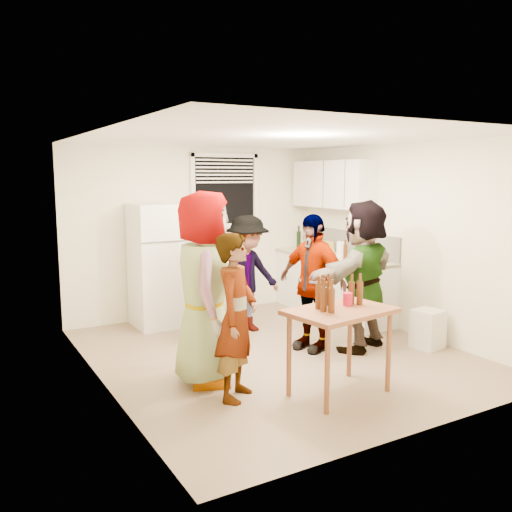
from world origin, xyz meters
TOP-DOWN VIEW (x-y plane):
  - room at (0.00, 0.00)m, footprint 4.00×4.50m
  - window at (0.45, 2.21)m, footprint 1.12×0.10m
  - refrigerator at (-0.75, 1.88)m, footprint 0.70×0.70m
  - counter_lower at (1.70, 1.15)m, footprint 0.60×2.20m
  - countertop at (1.70, 1.15)m, footprint 0.64×2.22m
  - backsplash at (1.99, 1.15)m, footprint 0.03×2.20m
  - upper_cabinets at (1.83, 1.35)m, footprint 0.34×1.60m
  - kettle at (1.65, 1.37)m, footprint 0.33×0.30m
  - paper_towel at (1.68, 0.94)m, footprint 0.11×0.11m
  - wine_bottle at (1.75, 2.11)m, footprint 0.07×0.07m
  - beer_bottle_counter at (1.60, 0.73)m, footprint 0.06×0.06m
  - blue_cup at (1.63, 0.52)m, footprint 0.10×0.10m
  - picture_frame at (1.92, 1.51)m, footprint 0.02×0.20m
  - trash_bin at (1.72, -0.72)m, footprint 0.36×0.36m
  - serving_table at (-0.10, -1.29)m, footprint 1.07×0.79m
  - beer_bottle_table at (0.13, -1.18)m, footprint 0.06×0.06m
  - red_cup at (0.05, -1.21)m, footprint 0.09×0.09m
  - guest_grey at (-1.08, -0.37)m, footprint 2.15×1.62m
  - guest_stripe at (-0.99, -0.88)m, footprint 1.49×1.53m
  - guest_back_left at (-0.46, 0.75)m, footprint 0.94×1.63m
  - guest_back_right at (0.16, 0.99)m, footprint 1.26×1.71m
  - guest_black at (0.47, -0.05)m, footprint 1.84×1.37m
  - guest_orange at (1.01, -0.33)m, footprint 2.21×2.29m

SIDE VIEW (x-z plane):
  - room at x=0.00m, z-range -1.25..1.25m
  - serving_table at x=-0.10m, z-range -0.42..0.42m
  - guest_grey at x=-1.08m, z-range -0.31..0.31m
  - guest_stripe at x=-0.99m, z-range -0.19..0.19m
  - guest_back_left at x=-0.46m, z-range -0.29..0.29m
  - guest_back_right at x=0.16m, z-range -0.29..0.29m
  - guest_black at x=0.47m, z-range -0.20..0.20m
  - guest_orange at x=1.01m, z-range -0.27..0.27m
  - trash_bin at x=1.72m, z-range 0.01..0.49m
  - counter_lower at x=1.70m, z-range 0.00..0.86m
  - beer_bottle_table at x=0.13m, z-range 0.72..0.95m
  - red_cup at x=0.05m, z-range 0.77..0.90m
  - refrigerator at x=-0.75m, z-range 0.00..1.70m
  - countertop at x=1.70m, z-range 0.86..0.90m
  - kettle at x=1.65m, z-range 0.79..1.01m
  - wine_bottle at x=1.75m, z-range 0.76..1.04m
  - beer_bottle_counter at x=1.60m, z-range 0.79..1.01m
  - blue_cup at x=1.63m, z-range 0.84..0.96m
  - paper_towel at x=1.68m, z-range 0.79..1.01m
  - picture_frame at x=1.92m, z-range 0.90..1.06m
  - backsplash at x=1.99m, z-range 0.90..1.26m
  - window at x=0.45m, z-range 1.32..2.38m
  - upper_cabinets at x=1.83m, z-range 1.60..2.30m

